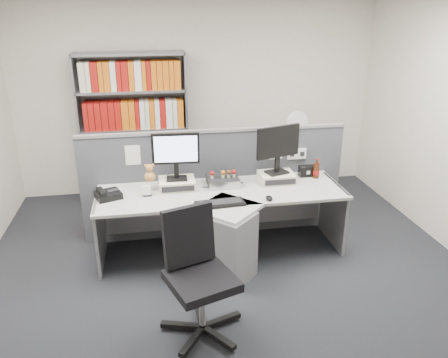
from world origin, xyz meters
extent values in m
plane|color=#27292E|center=(0.00, 0.00, 0.00)|extent=(5.50, 5.50, 0.00)
cube|color=silver|center=(0.00, 2.75, 1.35)|extent=(5.00, 0.04, 2.70)
cube|color=#474A51|center=(0.00, 1.25, 0.62)|extent=(3.00, 0.05, 1.25)
cube|color=gray|center=(0.00, 1.25, 1.26)|extent=(3.00, 0.07, 0.03)
cube|color=white|center=(0.95, 1.22, 0.95)|extent=(0.22, 0.04, 0.12)
cube|color=white|center=(-0.90, 1.22, 1.05)|extent=(0.16, 0.00, 0.22)
cube|color=white|center=(-0.50, 1.22, 1.05)|extent=(0.16, 0.00, 0.22)
cube|color=white|center=(0.70, 1.22, 1.05)|extent=(0.16, 0.00, 0.22)
cube|color=#B8B7B1|center=(0.00, 0.82, 0.70)|extent=(2.60, 0.80, 0.03)
cube|color=#B8B7B1|center=(0.00, 0.42, 0.70)|extent=(0.74, 0.74, 0.03)
cube|color=gray|center=(0.00, 0.30, 0.34)|extent=(0.57, 0.57, 0.69)
cube|color=gray|center=(-1.28, 0.82, 0.36)|extent=(0.03, 0.70, 0.72)
cube|color=gray|center=(1.28, 0.82, 0.36)|extent=(0.03, 0.70, 0.72)
cube|color=gray|center=(0.00, 1.18, 0.35)|extent=(2.50, 0.02, 0.45)
cube|color=beige|center=(-0.45, 0.98, 0.77)|extent=(0.38, 0.30, 0.10)
cube|color=black|center=(-0.45, 0.83, 0.77)|extent=(0.34, 0.01, 0.06)
cube|color=beige|center=(0.65, 0.98, 0.77)|extent=(0.38, 0.30, 0.10)
cube|color=black|center=(0.65, 0.83, 0.77)|extent=(0.34, 0.01, 0.06)
cube|color=black|center=(-0.45, 0.98, 0.83)|extent=(0.23, 0.17, 0.02)
cube|color=black|center=(-0.45, 0.98, 0.92)|extent=(0.05, 0.03, 0.18)
cube|color=black|center=(-0.45, 0.98, 1.16)|extent=(0.49, 0.06, 0.33)
cube|color=#C2D2FF|center=(-0.45, 0.96, 1.16)|extent=(0.44, 0.03, 0.28)
cube|color=black|center=(0.65, 0.98, 0.83)|extent=(0.27, 0.23, 0.02)
cube|color=black|center=(0.65, 0.98, 0.92)|extent=(0.06, 0.05, 0.19)
cube|color=black|center=(0.65, 0.98, 1.18)|extent=(0.51, 0.20, 0.34)
cube|color=#C2D2FF|center=(0.64, 0.96, 1.18)|extent=(0.45, 0.15, 0.29)
cube|color=black|center=(0.04, 0.99, 0.76)|extent=(0.34, 0.30, 0.09)
cube|color=silver|center=(0.04, 0.84, 0.76)|extent=(0.34, 0.01, 0.08)
cylinder|color=beige|center=(-0.08, 0.97, 0.83)|extent=(0.03, 0.03, 0.03)
sphere|color=#A5140F|center=(-0.08, 0.97, 0.87)|extent=(0.05, 0.05, 0.05)
cylinder|color=beige|center=(0.04, 0.97, 0.83)|extent=(0.03, 0.03, 0.03)
sphere|color=orange|center=(0.04, 0.97, 0.87)|extent=(0.05, 0.05, 0.05)
cylinder|color=beige|center=(0.10, 0.97, 0.83)|extent=(0.03, 0.03, 0.03)
sphere|color=#593319|center=(0.10, 0.97, 0.87)|extent=(0.05, 0.05, 0.05)
cylinder|color=beige|center=(0.16, 0.97, 0.83)|extent=(0.03, 0.03, 0.03)
sphere|color=#A5140F|center=(0.16, 0.97, 0.87)|extent=(0.05, 0.05, 0.05)
cube|color=black|center=(-0.07, 0.48, 0.73)|extent=(0.50, 0.22, 0.03)
cube|color=black|center=(-0.07, 0.48, 0.75)|extent=(0.44, 0.16, 0.01)
ellipsoid|color=black|center=(0.44, 0.51, 0.74)|extent=(0.07, 0.11, 0.04)
cube|color=black|center=(-1.16, 0.83, 0.75)|extent=(0.30, 0.29, 0.07)
cube|color=black|center=(-1.22, 0.81, 0.80)|extent=(0.12, 0.20, 0.04)
cube|color=black|center=(-1.11, 0.85, 0.79)|extent=(0.13, 0.10, 0.01)
cube|color=black|center=(-0.77, 0.82, 0.73)|extent=(0.09, 0.06, 0.02)
cube|color=white|center=(-0.77, 0.81, 0.78)|extent=(0.08, 0.03, 0.09)
cube|color=white|center=(-0.77, 0.84, 0.78)|extent=(0.08, 0.03, 0.09)
sphere|color=#BB7F3E|center=(-0.73, 0.96, 0.88)|extent=(0.11, 0.11, 0.11)
sphere|color=#BB7F3E|center=(-0.73, 0.96, 0.97)|extent=(0.08, 0.08, 0.08)
sphere|color=#BB7F3E|center=(-0.77, 0.96, 1.00)|extent=(0.03, 0.03, 0.03)
sphere|color=#BB7F3E|center=(-0.70, 0.96, 1.00)|extent=(0.03, 0.03, 0.03)
cube|color=black|center=(1.04, 1.09, 0.78)|extent=(0.18, 0.10, 0.12)
cylinder|color=#3F190A|center=(1.12, 1.01, 0.81)|extent=(0.07, 0.07, 0.17)
cylinder|color=#A5140F|center=(1.12, 1.01, 0.79)|extent=(0.07, 0.07, 0.05)
cylinder|color=#3F190A|center=(1.12, 1.01, 0.92)|extent=(0.03, 0.03, 0.05)
cylinder|color=#A5140F|center=(1.12, 1.01, 0.95)|extent=(0.03, 0.03, 0.01)
cube|color=gray|center=(-1.59, 2.45, 1.00)|extent=(0.03, 0.40, 2.00)
cube|color=gray|center=(-0.21, 2.45, 1.00)|extent=(0.03, 0.40, 2.00)
cube|color=gray|center=(-0.90, 2.64, 1.00)|extent=(1.40, 0.02, 2.00)
cube|color=gray|center=(-0.90, 2.45, 0.02)|extent=(1.38, 0.40, 0.03)
cube|color=gray|center=(-0.90, 2.45, 0.52)|extent=(1.38, 0.40, 0.03)
cube|color=gray|center=(-0.90, 2.45, 1.02)|extent=(1.38, 0.40, 0.03)
cube|color=gray|center=(-0.90, 2.45, 1.52)|extent=(1.38, 0.40, 0.03)
cube|color=gray|center=(-0.90, 2.45, 1.98)|extent=(1.38, 0.40, 0.03)
cube|color=#A5140F|center=(-0.90, 2.42, 0.22)|extent=(1.24, 0.28, 0.36)
cube|color=orange|center=(-0.90, 2.42, 0.72)|extent=(1.24, 0.28, 0.36)
cube|color=beige|center=(-0.90, 2.42, 1.21)|extent=(1.24, 0.28, 0.36)
cube|color=white|center=(-0.90, 2.42, 1.71)|extent=(1.24, 0.28, 0.36)
cube|color=gray|center=(1.20, 2.00, 0.35)|extent=(0.45, 0.60, 0.70)
cube|color=black|center=(1.20, 1.70, 0.52)|extent=(0.40, 0.02, 0.28)
cube|color=black|center=(1.20, 1.70, 0.20)|extent=(0.40, 0.02, 0.28)
cylinder|color=white|center=(1.20, 2.00, 0.72)|extent=(0.20, 0.20, 0.03)
cylinder|color=white|center=(1.20, 2.00, 0.83)|extent=(0.03, 0.03, 0.20)
cylinder|color=white|center=(1.20, 1.98, 1.10)|extent=(0.33, 0.17, 0.33)
cylinder|color=silver|center=(1.20, 2.01, 1.10)|extent=(0.32, 0.16, 0.33)
cylinder|color=silver|center=(-0.37, -0.46, 0.27)|extent=(0.05, 0.05, 0.43)
cube|color=black|center=(-0.37, -0.46, 0.50)|extent=(0.63, 0.63, 0.08)
cube|color=black|center=(-0.45, -0.25, 0.81)|extent=(0.44, 0.25, 0.50)
cube|color=black|center=(-0.19, -0.40, 0.05)|extent=(0.32, 0.16, 0.04)
cylinder|color=black|center=(-0.07, -0.35, 0.03)|extent=(0.05, 0.05, 0.03)
cube|color=black|center=(-0.38, -0.27, 0.05)|extent=(0.06, 0.32, 0.04)
cylinder|color=black|center=(-0.38, -0.14, 0.03)|extent=(0.05, 0.05, 0.03)
cube|color=black|center=(-0.56, -0.40, 0.05)|extent=(0.32, 0.14, 0.04)
cylinder|color=black|center=(-0.68, -0.37, 0.03)|extent=(0.05, 0.05, 0.03)
cube|color=black|center=(-0.48, -0.62, 0.05)|extent=(0.23, 0.30, 0.04)
cylinder|color=black|center=(-0.56, -0.72, 0.03)|extent=(0.05, 0.05, 0.03)
cube|color=black|center=(-0.26, -0.61, 0.05)|extent=(0.24, 0.29, 0.04)
cylinder|color=black|center=(-0.18, -0.72, 0.03)|extent=(0.05, 0.05, 0.03)
camera|label=1|loc=(-0.71, -3.42, 2.54)|focal=35.56mm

